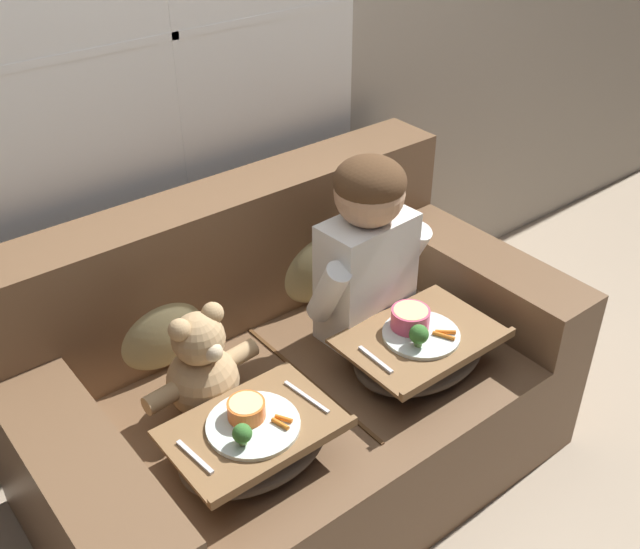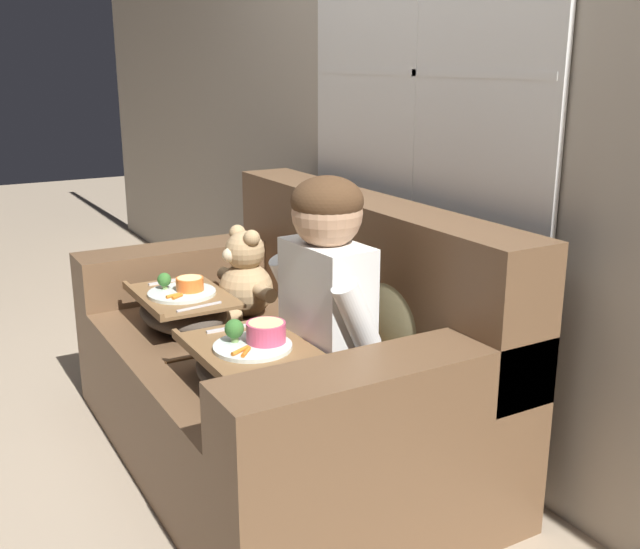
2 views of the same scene
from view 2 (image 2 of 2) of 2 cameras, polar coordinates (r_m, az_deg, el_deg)
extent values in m
plane|color=tan|center=(2.82, -3.55, -13.48)|extent=(14.00, 14.00, 0.00)
cube|color=#A89E8E|center=(2.79, 8.07, 14.12)|extent=(8.00, 0.05, 2.60)
cube|color=white|center=(2.76, 7.37, 15.01)|extent=(1.38, 0.02, 1.31)
cube|color=black|center=(2.76, 7.48, 15.00)|extent=(1.33, 0.01, 1.26)
cube|color=white|center=(2.76, 7.30, 15.01)|extent=(0.02, 0.02, 1.26)
cube|color=white|center=(2.76, 7.30, 15.01)|extent=(1.33, 0.02, 0.02)
cube|color=brown|center=(2.71, -3.63, -9.47)|extent=(1.67, 0.99, 0.44)
cube|color=brown|center=(2.74, 3.44, 0.92)|extent=(1.67, 0.22, 0.47)
cube|color=brown|center=(3.23, -9.43, 0.58)|extent=(0.22, 0.99, 0.20)
cube|color=brown|center=(2.02, 5.49, -8.96)|extent=(0.22, 0.99, 0.20)
cube|color=#513219|center=(2.62, -4.11, -5.18)|extent=(0.01, 0.73, 0.01)
ellipsoid|color=tan|center=(2.47, 5.84, -2.28)|extent=(0.37, 0.18, 0.38)
ellipsoid|color=tan|center=(2.97, -1.04, 0.94)|extent=(0.34, 0.16, 0.35)
cube|color=white|center=(2.32, 0.53, -2.58)|extent=(0.32, 0.19, 0.42)
sphere|color=tan|center=(2.25, 0.55, 4.68)|extent=(0.22, 0.22, 0.22)
ellipsoid|color=#4C331E|center=(2.24, 0.55, 5.63)|extent=(0.22, 0.22, 0.15)
cylinder|color=white|center=(2.45, -2.12, -0.84)|extent=(0.09, 0.17, 0.23)
cylinder|color=white|center=(2.17, 2.79, -3.13)|extent=(0.09, 0.17, 0.23)
sphere|color=tan|center=(2.87, -5.66, -1.13)|extent=(0.21, 0.21, 0.21)
sphere|color=tan|center=(2.83, -5.75, 1.82)|extent=(0.15, 0.15, 0.15)
sphere|color=tan|center=(2.87, -6.31, 3.17)|extent=(0.06, 0.06, 0.06)
sphere|color=tan|center=(2.77, -5.23, 2.77)|extent=(0.06, 0.06, 0.06)
sphere|color=beige|center=(2.80, -6.92, 1.48)|extent=(0.05, 0.05, 0.05)
sphere|color=black|center=(2.80, -7.20, 1.51)|extent=(0.02, 0.02, 0.02)
cylinder|color=tan|center=(2.98, -6.94, -0.12)|extent=(0.11, 0.06, 0.05)
cylinder|color=tan|center=(2.76, -4.31, -1.39)|extent=(0.11, 0.06, 0.05)
cylinder|color=tan|center=(2.89, -7.88, -2.72)|extent=(0.06, 0.10, 0.05)
cylinder|color=tan|center=(2.81, -7.00, -3.23)|extent=(0.06, 0.10, 0.05)
ellipsoid|color=#473D33|center=(2.27, -5.11, -7.24)|extent=(0.46, 0.32, 0.11)
cube|color=brown|center=(2.24, -5.14, -5.78)|extent=(0.47, 0.34, 0.01)
cube|color=brown|center=(2.18, -9.00, -6.17)|extent=(0.47, 0.02, 0.02)
cylinder|color=silver|center=(2.24, -5.15, -5.49)|extent=(0.24, 0.24, 0.01)
cylinder|color=#D64C70|center=(2.25, -4.13, -4.40)|extent=(0.12, 0.12, 0.06)
cylinder|color=#E5D189|center=(2.24, -4.15, -3.77)|extent=(0.10, 0.10, 0.01)
sphere|color=#38702D|center=(2.25, -6.55, -4.13)|extent=(0.06, 0.06, 0.06)
cylinder|color=#7A9E56|center=(2.26, -6.52, -4.86)|extent=(0.02, 0.02, 0.03)
cylinder|color=orange|center=(2.18, -6.10, -5.78)|extent=(0.04, 0.07, 0.01)
cylinder|color=orange|center=(2.17, -5.66, -5.89)|extent=(0.05, 0.05, 0.01)
cube|color=silver|center=(2.40, -7.02, -4.11)|extent=(0.02, 0.14, 0.01)
ellipsoid|color=#473D33|center=(2.80, -10.41, -2.83)|extent=(0.43, 0.30, 0.11)
cube|color=brown|center=(2.78, -10.47, -1.62)|extent=(0.45, 0.31, 0.01)
cube|color=brown|center=(2.73, -13.41, -1.80)|extent=(0.45, 0.02, 0.02)
cylinder|color=silver|center=(2.78, -10.48, -1.39)|extent=(0.25, 0.25, 0.01)
cylinder|color=orange|center=(2.78, -9.89, -0.71)|extent=(0.10, 0.10, 0.05)
cylinder|color=#E5D189|center=(2.77, -9.91, -0.32)|extent=(0.09, 0.09, 0.01)
sphere|color=#38702D|center=(2.81, -11.78, -0.38)|extent=(0.05, 0.05, 0.05)
cylinder|color=#7A9E56|center=(2.81, -11.75, -0.91)|extent=(0.02, 0.02, 0.02)
cylinder|color=orange|center=(2.71, -11.14, -1.58)|extent=(0.02, 0.06, 0.01)
cylinder|color=orange|center=(2.70, -10.82, -1.65)|extent=(0.03, 0.05, 0.01)
cube|color=silver|center=(2.94, -11.63, -0.53)|extent=(0.03, 0.14, 0.01)
cube|color=silver|center=(2.62, -9.19, -2.43)|extent=(0.03, 0.17, 0.01)
camera|label=1|loc=(3.32, -38.94, 22.78)|focal=42.00mm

